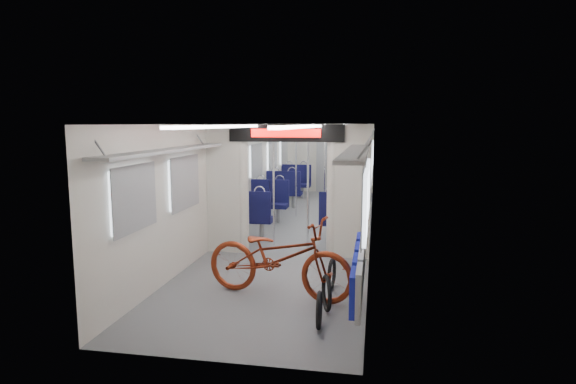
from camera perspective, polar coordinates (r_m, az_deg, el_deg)
The scene contains 14 objects.
carriage at distance 10.11m, azimuth 1.67°, elevation 3.52°, with size 12.00×12.02×2.31m.
bicycle at distance 6.47m, azimuth -1.12°, elevation -7.72°, with size 0.72×2.08×1.09m, color maroon.
flip_bench at distance 5.91m, azimuth 8.42°, elevation -9.01°, with size 0.12×2.11×0.52m.
bike_hoop_a at distance 5.61m, azimuth 3.71°, elevation -14.05°, with size 0.44×0.44×0.05m, color black.
bike_hoop_b at distance 6.10m, azimuth 4.58°, elevation -12.07°, with size 0.47×0.47×0.05m, color black.
bike_hoop_c at distance 6.88m, azimuth 5.21°, elevation -9.82°, with size 0.44×0.44×0.05m, color black.
seat_bay_near_left at distance 10.50m, azimuth -3.32°, elevation -1.57°, with size 0.91×2.09×1.11m.
seat_bay_near_right at distance 10.29m, azimuth 6.94°, elevation -1.77°, with size 0.93×2.17×1.13m.
seat_bay_far_left at distance 14.16m, azimuth 0.28°, elevation 1.03°, with size 0.94×2.23×1.15m.
seat_bay_far_right at distance 13.93m, azimuth 7.85°, elevation 0.80°, with size 0.93×2.16×1.13m.
stanchion_near_left at distance 9.07m, azimuth -1.71°, elevation 0.76°, with size 0.04×0.04×2.30m, color silver.
stanchion_near_right at distance 8.85m, azimuth 2.38°, elevation 0.57°, with size 0.04×0.04×2.30m, color silver.
stanchion_far_left at distance 11.95m, azimuth 0.96°, elevation 2.54°, with size 0.04×0.04×2.30m, color silver.
stanchion_far_right at distance 11.88m, azimuth 4.36°, elevation 2.49°, with size 0.04×0.04×2.30m, color silver.
Camera 1 is at (1.51, -10.22, 2.31)m, focal length 30.00 mm.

